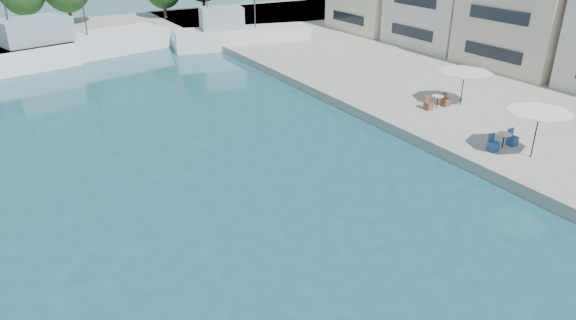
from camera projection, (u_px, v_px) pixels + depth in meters
quay_right at (543, 81)px, 37.42m from camera, size 32.00×92.00×0.60m
quay_far at (38, 36)px, 52.85m from camera, size 90.00×16.00×0.60m
building_04 at (538, 8)px, 38.73m from camera, size 9.00×8.80×9.20m
trawler_03 at (64, 47)px, 44.37m from camera, size 18.52×9.42×10.20m
trawler_04 at (239, 36)px, 48.88m from camera, size 13.23×6.04×10.20m
umbrella_white at (539, 117)px, 23.61m from camera, size 2.94×2.94×2.29m
umbrella_cream at (464, 76)px, 30.78m from camera, size 3.24×3.24×2.09m
cafe_table_02 at (503, 142)px, 25.35m from camera, size 1.82×0.70×0.76m
cafe_table_03 at (437, 103)px, 30.93m from camera, size 1.82×0.70×0.76m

